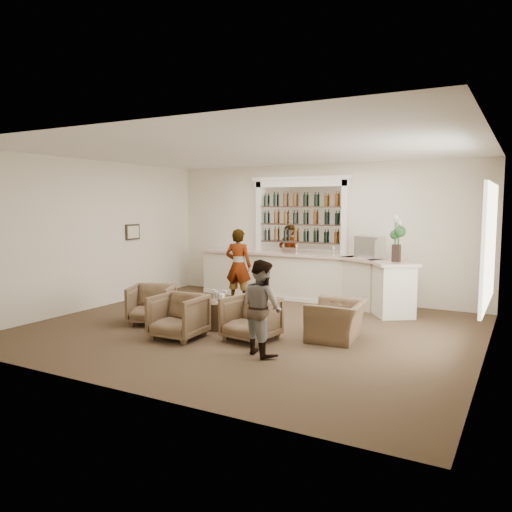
# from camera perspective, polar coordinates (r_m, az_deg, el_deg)

# --- Properties ---
(ground) EXTENTS (8.00, 8.00, 0.00)m
(ground) POSITION_cam_1_polar(r_m,az_deg,el_deg) (9.46, -0.64, -8.30)
(ground) COLOR #4E3A27
(ground) RESTS_ON ground
(room_shell) EXTENTS (8.04, 7.02, 3.32)m
(room_shell) POSITION_cam_1_polar(r_m,az_deg,el_deg) (9.72, 2.25, 6.01)
(room_shell) COLOR beige
(room_shell) RESTS_ON ground
(bar_counter) EXTENTS (5.72, 1.80, 1.14)m
(bar_counter) POSITION_cam_1_polar(r_m,az_deg,el_deg) (12.06, 5.68, -2.43)
(bar_counter) COLOR #EEE7CF
(bar_counter) RESTS_ON ground
(back_bar_alcove) EXTENTS (2.64, 0.25, 3.00)m
(back_bar_alcove) POSITION_cam_1_polar(r_m,az_deg,el_deg) (12.45, 5.07, 4.58)
(back_bar_alcove) COLOR white
(back_bar_alcove) RESTS_ON ground
(cocktail_table) EXTENTS (0.67, 0.67, 0.50)m
(cocktail_table) POSITION_cam_1_polar(r_m,az_deg,el_deg) (9.52, -4.29, -6.68)
(cocktail_table) COLOR #432D1D
(cocktail_table) RESTS_ON ground
(sommelier) EXTENTS (0.70, 0.51, 1.75)m
(sommelier) POSITION_cam_1_polar(r_m,az_deg,el_deg) (11.80, -2.03, -1.11)
(sommelier) COLOR gray
(sommelier) RESTS_ON ground
(guest) EXTENTS (0.90, 0.84, 1.49)m
(guest) POSITION_cam_1_polar(r_m,az_deg,el_deg) (7.74, 0.67, -5.88)
(guest) COLOR gray
(guest) RESTS_ON ground
(armchair_left) EXTENTS (1.09, 1.10, 0.76)m
(armchair_left) POSITION_cam_1_polar(r_m,az_deg,el_deg) (9.99, -11.83, -5.42)
(armchair_left) COLOR brown
(armchair_left) RESTS_ON ground
(armchair_center) EXTENTS (0.86, 0.88, 0.77)m
(armchair_center) POSITION_cam_1_polar(r_m,az_deg,el_deg) (8.83, -8.88, -6.84)
(armchair_center) COLOR brown
(armchair_center) RESTS_ON ground
(armchair_right) EXTENTS (0.92, 0.94, 0.76)m
(armchair_right) POSITION_cam_1_polar(r_m,az_deg,el_deg) (8.61, -0.58, -7.14)
(armchair_right) COLOR brown
(armchair_right) RESTS_ON ground
(armchair_far) EXTENTS (0.98, 1.10, 0.67)m
(armchair_far) POSITION_cam_1_polar(r_m,az_deg,el_deg) (8.77, 9.19, -7.28)
(armchair_far) COLOR brown
(armchair_far) RESTS_ON ground
(espresso_machine) EXTENTS (0.66, 0.60, 0.48)m
(espresso_machine) POSITION_cam_1_polar(r_m,az_deg,el_deg) (11.41, 12.89, 1.04)
(espresso_machine) COLOR silver
(espresso_machine) RESTS_ON bar_counter
(flower_vase) EXTENTS (0.25, 0.25, 0.95)m
(flower_vase) POSITION_cam_1_polar(r_m,az_deg,el_deg) (10.70, 15.80, 2.22)
(flower_vase) COLOR black
(flower_vase) RESTS_ON bar_counter
(wine_glass_bar_left) EXTENTS (0.07, 0.07, 0.21)m
(wine_glass_bar_left) POSITION_cam_1_polar(r_m,az_deg,el_deg) (11.70, 8.87, 0.58)
(wine_glass_bar_left) COLOR white
(wine_glass_bar_left) RESTS_ON bar_counter
(wine_glass_bar_right) EXTENTS (0.07, 0.07, 0.21)m
(wine_glass_bar_right) POSITION_cam_1_polar(r_m,az_deg,el_deg) (12.06, 4.68, 0.79)
(wine_glass_bar_right) COLOR white
(wine_glass_bar_right) RESTS_ON bar_counter
(wine_glass_tbl_a) EXTENTS (0.07, 0.07, 0.21)m
(wine_glass_tbl_a) POSITION_cam_1_polar(r_m,az_deg,el_deg) (9.53, -4.81, -4.48)
(wine_glass_tbl_a) COLOR white
(wine_glass_tbl_a) RESTS_ON cocktail_table
(wine_glass_tbl_b) EXTENTS (0.07, 0.07, 0.21)m
(wine_glass_tbl_b) POSITION_cam_1_polar(r_m,az_deg,el_deg) (9.46, -3.53, -4.56)
(wine_glass_tbl_b) COLOR white
(wine_glass_tbl_b) RESTS_ON cocktail_table
(wine_glass_tbl_c) EXTENTS (0.07, 0.07, 0.21)m
(wine_glass_tbl_c) POSITION_cam_1_polar(r_m,az_deg,el_deg) (9.32, -4.54, -4.73)
(wine_glass_tbl_c) COLOR white
(wine_glass_tbl_c) RESTS_ON cocktail_table
(napkin_holder) EXTENTS (0.08, 0.08, 0.12)m
(napkin_holder) POSITION_cam_1_polar(r_m,az_deg,el_deg) (9.58, -3.95, -4.70)
(napkin_holder) COLOR white
(napkin_holder) RESTS_ON cocktail_table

